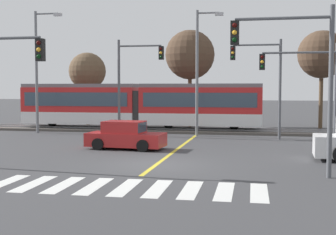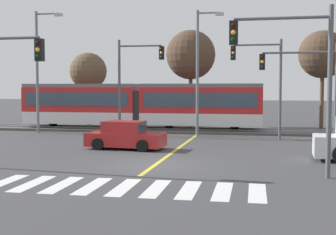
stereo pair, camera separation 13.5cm
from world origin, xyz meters
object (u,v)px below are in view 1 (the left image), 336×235
(traffic_light_far_right, at_px, (264,74))
(street_lamp_centre, at_px, (199,66))
(light_rail_tram, at_px, (140,104))
(bare_tree_east, at_px, (322,55))
(sedan_crossing, at_px, (126,136))
(street_lamp_west, at_px, (39,65))
(bare_tree_west, at_px, (190,55))
(traffic_light_near_right, at_px, (297,65))
(traffic_light_mid_right, at_px, (308,79))
(traffic_light_far_left, at_px, (133,73))
(bare_tree_far_west, at_px, (87,71))

(traffic_light_far_right, height_order, street_lamp_centre, street_lamp_centre)
(light_rail_tram, bearing_deg, bare_tree_east, 19.21)
(sedan_crossing, bearing_deg, street_lamp_west, 139.68)
(bare_tree_west, bearing_deg, traffic_light_far_right, -54.87)
(street_lamp_centre, bearing_deg, bare_tree_east, 41.25)
(traffic_light_near_right, bearing_deg, traffic_light_mid_right, 81.99)
(light_rail_tram, xyz_separation_m, traffic_light_far_left, (0.50, -3.64, 2.25))
(street_lamp_west, height_order, bare_tree_far_west, street_lamp_west)
(light_rail_tram, relative_size, traffic_light_mid_right, 3.21)
(traffic_light_far_left, distance_m, bare_tree_east, 15.96)
(traffic_light_mid_right, relative_size, street_lamp_west, 0.65)
(traffic_light_near_right, height_order, street_lamp_centre, street_lamp_centre)
(bare_tree_far_west, xyz_separation_m, bare_tree_east, (19.85, 0.36, 1.22))
(bare_tree_east, bearing_deg, traffic_light_mid_right, -99.95)
(bare_tree_west, bearing_deg, traffic_light_far_left, -108.34)
(light_rail_tram, bearing_deg, traffic_light_far_left, -82.25)
(traffic_light_far_right, relative_size, bare_tree_far_west, 1.00)
(traffic_light_far_left, xyz_separation_m, street_lamp_west, (-7.27, 0.59, 0.69))
(light_rail_tram, height_order, traffic_light_far_right, traffic_light_far_right)
(traffic_light_far_left, xyz_separation_m, bare_tree_west, (2.71, 8.19, 1.75))
(traffic_light_near_right, distance_m, street_lamp_centre, 14.87)
(bare_tree_far_west, height_order, bare_tree_east, bare_tree_east)
(light_rail_tram, relative_size, sedan_crossing, 4.28)
(street_lamp_centre, distance_m, bare_tree_far_west, 13.24)
(street_lamp_west, height_order, street_lamp_centre, street_lamp_west)
(sedan_crossing, xyz_separation_m, bare_tree_far_west, (-7.90, 14.96, 4.03))
(sedan_crossing, relative_size, traffic_light_far_left, 0.65)
(sedan_crossing, xyz_separation_m, bare_tree_west, (1.25, 15.01, 5.35))
(street_lamp_west, relative_size, street_lamp_centre, 1.03)
(traffic_light_far_right, bearing_deg, bare_tree_east, 62.71)
(light_rail_tram, distance_m, bare_tree_west, 6.85)
(traffic_light_mid_right, height_order, bare_tree_east, bare_tree_east)
(traffic_light_mid_right, bearing_deg, traffic_light_near_right, -98.01)
(traffic_light_far_left, xyz_separation_m, bare_tree_east, (13.41, 8.49, 1.65))
(traffic_light_mid_right, xyz_separation_m, street_lamp_centre, (-6.71, 4.76, 0.99))
(bare_tree_far_west, bearing_deg, traffic_light_far_left, -51.64)
(traffic_light_far_right, distance_m, bare_tree_far_west, 17.50)
(light_rail_tram, bearing_deg, bare_tree_west, 54.75)
(bare_tree_east, bearing_deg, bare_tree_west, -178.38)
(light_rail_tram, height_order, traffic_light_near_right, traffic_light_near_right)
(traffic_light_far_right, bearing_deg, traffic_light_mid_right, -56.44)
(traffic_light_mid_right, relative_size, bare_tree_far_west, 0.90)
(traffic_light_near_right, relative_size, bare_tree_far_west, 0.99)
(sedan_crossing, bearing_deg, bare_tree_west, 85.24)
(light_rail_tram, height_order, bare_tree_far_west, bare_tree_far_west)
(traffic_light_far_right, height_order, traffic_light_far_left, traffic_light_far_left)
(light_rail_tram, xyz_separation_m, traffic_light_near_right, (10.42, -16.80, 2.13))
(traffic_light_near_right, height_order, traffic_light_far_right, traffic_light_far_right)
(sedan_crossing, relative_size, bare_tree_far_west, 0.68)
(traffic_light_far_right, xyz_separation_m, bare_tree_east, (4.61, 8.94, 1.74))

